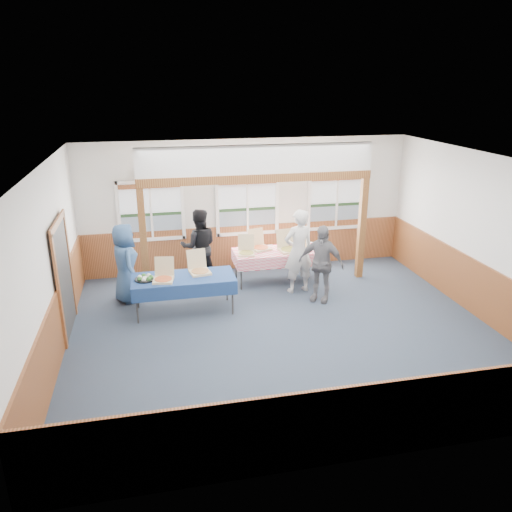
{
  "coord_description": "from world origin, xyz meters",
  "views": [
    {
      "loc": [
        -2.28,
        -8.14,
        4.51
      ],
      "look_at": [
        -0.31,
        1.0,
        1.18
      ],
      "focal_mm": 35.0,
      "sensor_mm": 36.0,
      "label": 1
    }
  ],
  "objects_px": {
    "table_left": "(183,279)",
    "man_blue": "(125,263)",
    "table_right": "(277,253)",
    "person_grey": "(321,264)",
    "woman_black": "(199,247)",
    "woman_white": "(298,251)"
  },
  "relations": [
    {
      "from": "table_right",
      "to": "man_blue",
      "type": "height_order",
      "value": "man_blue"
    },
    {
      "from": "man_blue",
      "to": "woman_black",
      "type": "bearing_deg",
      "value": -82.89
    },
    {
      "from": "table_left",
      "to": "woman_black",
      "type": "xyz_separation_m",
      "value": [
        0.48,
        1.48,
        0.18
      ]
    },
    {
      "from": "table_left",
      "to": "man_blue",
      "type": "distance_m",
      "value": 1.41
    },
    {
      "from": "table_right",
      "to": "table_left",
      "type": "bearing_deg",
      "value": -163.76
    },
    {
      "from": "table_right",
      "to": "woman_black",
      "type": "relative_size",
      "value": 1.21
    },
    {
      "from": "woman_white",
      "to": "woman_black",
      "type": "bearing_deg",
      "value": -35.49
    },
    {
      "from": "woman_black",
      "to": "man_blue",
      "type": "bearing_deg",
      "value": 25.73
    },
    {
      "from": "person_grey",
      "to": "man_blue",
      "type": "bearing_deg",
      "value": -155.26
    },
    {
      "from": "table_left",
      "to": "woman_black",
      "type": "relative_size",
      "value": 1.26
    },
    {
      "from": "table_right",
      "to": "man_blue",
      "type": "distance_m",
      "value": 3.42
    },
    {
      "from": "table_right",
      "to": "man_blue",
      "type": "bearing_deg",
      "value": 174.95
    },
    {
      "from": "woman_black",
      "to": "person_grey",
      "type": "height_order",
      "value": "woman_black"
    },
    {
      "from": "table_right",
      "to": "woman_white",
      "type": "distance_m",
      "value": 0.79
    },
    {
      "from": "woman_black",
      "to": "person_grey",
      "type": "distance_m",
      "value": 2.86
    },
    {
      "from": "table_right",
      "to": "person_grey",
      "type": "bearing_deg",
      "value": -74.59
    },
    {
      "from": "woman_black",
      "to": "table_right",
      "type": "bearing_deg",
      "value": 173.62
    },
    {
      "from": "woman_black",
      "to": "person_grey",
      "type": "xyz_separation_m",
      "value": [
        2.41,
        -1.54,
        -0.04
      ]
    },
    {
      "from": "table_left",
      "to": "woman_black",
      "type": "distance_m",
      "value": 1.57
    },
    {
      "from": "table_right",
      "to": "woman_black",
      "type": "height_order",
      "value": "woman_black"
    },
    {
      "from": "table_right",
      "to": "woman_white",
      "type": "relative_size",
      "value": 1.13
    },
    {
      "from": "woman_black",
      "to": "man_blue",
      "type": "distance_m",
      "value": 1.77
    }
  ]
}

